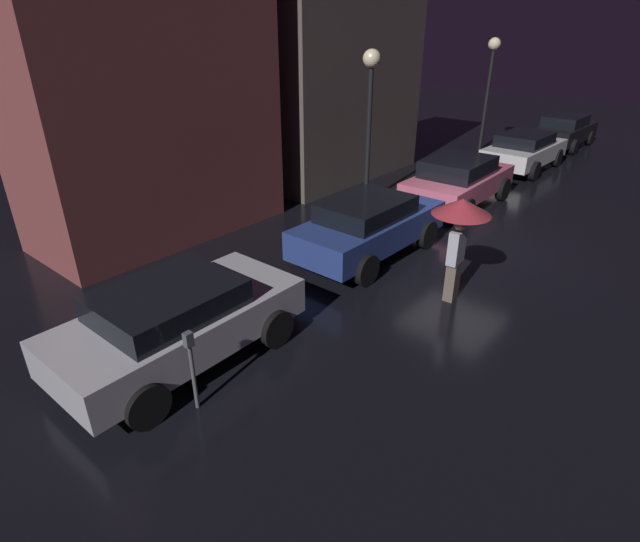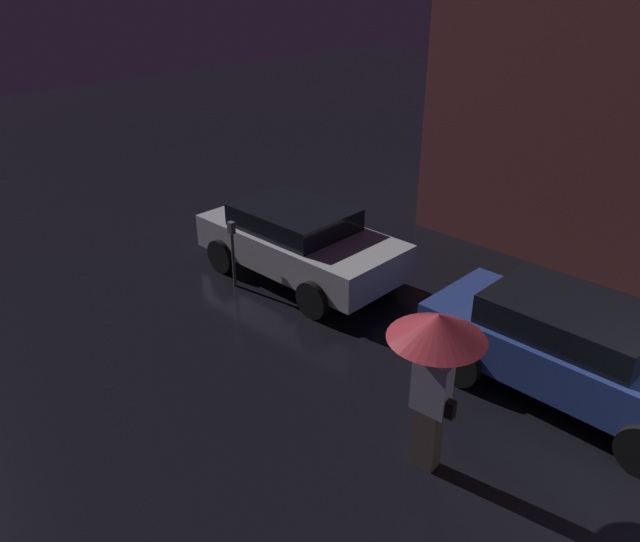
{
  "view_description": "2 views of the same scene",
  "coord_description": "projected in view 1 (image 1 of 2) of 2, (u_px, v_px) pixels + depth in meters",
  "views": [
    {
      "loc": [
        -11.49,
        -4.89,
        5.09
      ],
      "look_at": [
        -5.73,
        -0.01,
        1.3
      ],
      "focal_mm": 28.0,
      "sensor_mm": 36.0,
      "label": 1
    },
    {
      "loc": [
        0.09,
        -6.25,
        5.59
      ],
      "look_at": [
        -5.78,
        -0.17,
        1.32
      ],
      "focal_mm": 35.0,
      "sensor_mm": 36.0,
      "label": 2
    }
  ],
  "objects": [
    {
      "name": "parked_car_pink",
      "position": [
        458.0,
        180.0,
        15.1
      ],
      "size": [
        4.2,
        2.06,
        1.46
      ],
      "rotation": [
        0.0,
        0.0,
        0.02
      ],
      "color": "#DB6684",
      "rests_on": "ground"
    },
    {
      "name": "pedestrian_with_umbrella",
      "position": [
        460.0,
        220.0,
        9.44
      ],
      "size": [
        1.12,
        1.12,
        2.14
      ],
      "rotation": [
        0.0,
        0.0,
        0.08
      ],
      "color": "#66564C",
      "rests_on": "ground"
    },
    {
      "name": "street_lamp_far",
      "position": [
        491.0,
        68.0,
        20.42
      ],
      "size": [
        0.5,
        0.5,
        4.51
      ],
      "color": "black",
      "rests_on": "ground"
    },
    {
      "name": "building_facade_right",
      "position": [
        335.0,
        64.0,
        16.85
      ],
      "size": [
        6.54,
        3.0,
        7.57
      ],
      "color": "#564C47",
      "rests_on": "ground"
    },
    {
      "name": "street_lamp_near",
      "position": [
        371.0,
        90.0,
        14.15
      ],
      "size": [
        0.51,
        0.51,
        4.42
      ],
      "color": "black",
      "rests_on": "ground"
    },
    {
      "name": "parked_car_blue",
      "position": [
        369.0,
        225.0,
        11.75
      ],
      "size": [
        4.19,
        1.9,
        1.44
      ],
      "rotation": [
        0.0,
        0.0,
        -0.01
      ],
      "color": "navy",
      "rests_on": "ground"
    },
    {
      "name": "parked_car_white",
      "position": [
        524.0,
        150.0,
        18.78
      ],
      "size": [
        4.1,
        1.98,
        1.37
      ],
      "rotation": [
        0.0,
        0.0,
        -0.03
      ],
      "color": "silver",
      "rests_on": "ground"
    },
    {
      "name": "parked_car_silver",
      "position": [
        177.0,
        320.0,
        8.07
      ],
      "size": [
        4.08,
        2.07,
        1.4
      ],
      "rotation": [
        0.0,
        0.0,
        0.01
      ],
      "color": "#B7B7BF",
      "rests_on": "ground"
    },
    {
      "name": "parked_car_black",
      "position": [
        564.0,
        130.0,
        22.18
      ],
      "size": [
        3.96,
        1.87,
        1.4
      ],
      "rotation": [
        0.0,
        0.0,
        -0.03
      ],
      "color": "black",
      "rests_on": "ground"
    },
    {
      "name": "building_facade_left",
      "position": [
        141.0,
        66.0,
        11.72
      ],
      "size": [
        6.19,
        3.0,
        8.3
      ],
      "color": "brown",
      "rests_on": "ground"
    },
    {
      "name": "ground_plane",
      "position": [
        462.0,
        240.0,
        12.94
      ],
      "size": [
        60.0,
        60.0,
        0.0
      ],
      "primitive_type": "plane",
      "color": "black"
    },
    {
      "name": "parking_meter",
      "position": [
        192.0,
        363.0,
        6.99
      ],
      "size": [
        0.12,
        0.1,
        1.3
      ],
      "color": "#4C5154",
      "rests_on": "ground"
    }
  ]
}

